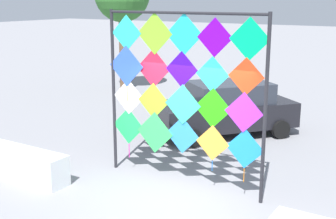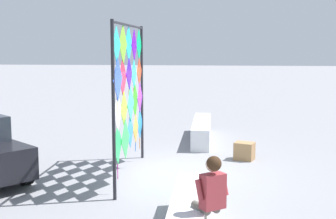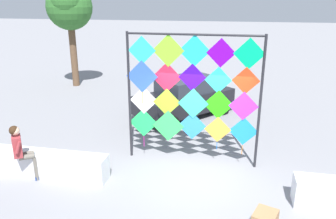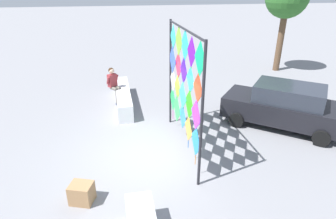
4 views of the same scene
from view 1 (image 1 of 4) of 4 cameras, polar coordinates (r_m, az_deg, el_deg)
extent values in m
plane|color=gray|center=(8.75, -0.19, -11.89)|extent=(120.00, 120.00, 0.00)
cube|color=silver|center=(10.82, -19.87, -5.79)|extent=(3.51, 0.54, 0.64)
cylinder|color=#232328|center=(10.16, -6.81, 2.25)|extent=(0.07, 0.07, 3.56)
cylinder|color=#232328|center=(8.45, 12.06, -0.29)|extent=(0.07, 0.07, 3.56)
cylinder|color=#232328|center=(8.96, 1.84, 11.99)|extent=(3.51, 0.07, 0.06)
cube|color=#24E35F|center=(10.10, -4.98, -2.06)|extent=(0.82, 0.01, 0.82)
cylinder|color=#E516A5|center=(10.28, -4.88, -5.12)|extent=(0.02, 0.02, 0.33)
cube|color=#37DE5D|center=(9.70, -1.67, -2.90)|extent=(0.90, 0.01, 0.90)
cube|color=#2E8DD6|center=(9.36, 1.80, -3.23)|extent=(0.78, 0.01, 0.78)
cube|color=gold|center=(9.05, 5.58, -4.18)|extent=(0.73, 0.01, 0.73)
cylinder|color=blue|center=(9.22, 5.54, -6.99)|extent=(0.02, 0.02, 0.23)
cube|color=#1D8CEE|center=(8.79, 9.59, -4.87)|extent=(0.78, 0.01, 0.78)
cylinder|color=orange|center=(8.98, 9.48, -8.07)|extent=(0.02, 0.02, 0.28)
cube|color=white|center=(9.93, -4.95, 1.60)|extent=(0.78, 0.01, 0.78)
cube|color=#9EEF2A|center=(9.56, -1.85, 1.06)|extent=(0.76, 0.01, 0.76)
cube|color=#33D49D|center=(9.17, 1.86, 0.62)|extent=(0.83, 0.01, 0.83)
cube|color=#27CE0F|center=(8.87, 5.63, 0.16)|extent=(0.80, 0.01, 0.80)
cube|color=#A22CED|center=(8.60, 9.44, -0.37)|extent=(0.78, 0.01, 0.78)
cube|color=blue|center=(9.81, -5.24, 5.45)|extent=(0.88, 0.01, 0.88)
cylinder|color=gold|center=(9.93, -5.13, 2.01)|extent=(0.02, 0.02, 0.33)
cube|color=#EC2142|center=(9.45, -1.84, 5.16)|extent=(0.81, 0.01, 0.81)
cube|color=#3B0BE6|center=(9.08, 1.72, 5.04)|extent=(0.73, 0.01, 0.73)
cylinder|color=#B8E516|center=(9.18, 1.73, 1.74)|extent=(0.02, 0.02, 0.34)
cube|color=#28D1D2|center=(8.77, 5.56, 4.39)|extent=(0.71, 0.01, 0.71)
cylinder|color=red|center=(8.87, 5.52, 1.41)|extent=(0.02, 0.02, 0.23)
cube|color=red|center=(8.47, 9.74, 4.08)|extent=(0.71, 0.01, 0.71)
cylinder|color=#16BFE5|center=(8.57, 9.63, 0.84)|extent=(0.02, 0.02, 0.27)
cube|color=#29D4C5|center=(9.75, -5.22, 9.51)|extent=(0.76, 0.01, 0.76)
cube|color=#87F52C|center=(9.34, -1.68, 9.46)|extent=(0.85, 0.01, 0.85)
cube|color=#1FE8F0|center=(8.99, 2.01, 9.37)|extent=(0.83, 0.01, 0.83)
cylinder|color=red|center=(9.06, 2.01, 5.48)|extent=(0.02, 0.02, 0.41)
cube|color=#6B07D4|center=(8.66, 5.87, 8.96)|extent=(0.74, 0.01, 0.74)
cylinder|color=#80E516|center=(8.73, 5.81, 5.48)|extent=(0.02, 0.02, 0.32)
cube|color=#04D979|center=(8.38, 10.17, 8.66)|extent=(0.80, 0.01, 0.80)
cube|color=navy|center=(10.91, -20.25, -7.22)|extent=(0.25, 0.22, 0.09)
cube|color=black|center=(13.01, 7.11, -0.54)|extent=(3.76, 4.03, 0.69)
cube|color=#282D38|center=(12.94, 7.74, 2.18)|extent=(2.51, 2.60, 0.55)
cylinder|color=black|center=(11.87, 2.99, -3.58)|extent=(0.49, 0.53, 0.52)
cylinder|color=black|center=(13.37, 0.44, -1.58)|extent=(0.49, 0.53, 0.52)
cylinder|color=black|center=(13.02, 13.87, -2.41)|extent=(0.49, 0.53, 0.52)
cylinder|color=black|center=(14.40, 10.42, -0.69)|extent=(0.49, 0.53, 0.52)
cylinder|color=brown|center=(19.11, -5.60, 7.21)|extent=(0.34, 0.34, 3.28)
camera|label=2|loc=(16.15, -37.42, 8.41)|focal=49.61mm
camera|label=3|loc=(3.57, -73.25, 14.18)|focal=35.83mm
camera|label=4|loc=(6.51, 57.95, 14.53)|focal=29.98mm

